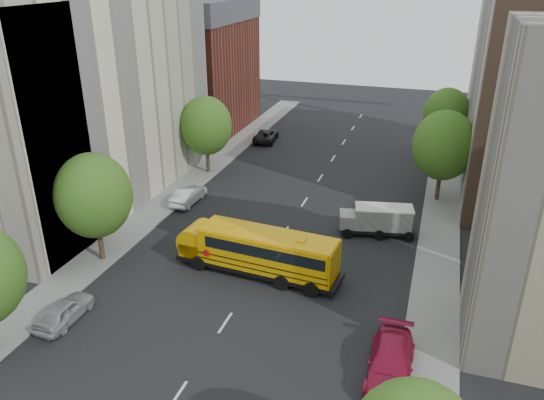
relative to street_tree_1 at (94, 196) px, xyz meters
The scene contains 17 objects.
ground 12.71m from the street_tree_1, 19.98° to the left, with size 120.00×120.00×0.00m, color black.
sidewalk_left 10.26m from the street_tree_1, 93.18° to the left, with size 3.00×80.00×0.12m, color slate.
sidewalk_right 24.72m from the street_tree_1, 21.80° to the left, with size 3.00×80.00×0.12m, color slate.
lane_markings 18.48m from the street_tree_1, 51.84° to the left, with size 0.15×64.00×0.01m, color silver.
building_left_cream 13.21m from the street_tree_1, 124.99° to the left, with size 10.00×26.00×20.00m, color beige.
building_left_redbrick 32.79m from the street_tree_1, 102.34° to the left, with size 10.00×15.00×13.00m, color maroon.
building_right_far 37.86m from the street_tree_1, 39.61° to the left, with size 10.00×22.00×18.00m, color beige.
street_tree_1 is the anchor object (origin of this frame).
street_tree_2 18.00m from the street_tree_1, 90.00° to the left, with size 4.99×4.99×7.71m.
street_tree_4 28.43m from the street_tree_1, 39.29° to the left, with size 5.25×5.25×8.10m.
street_tree_5 37.20m from the street_tree_1, 53.75° to the left, with size 4.86×4.86×7.51m.
school_bus 11.51m from the street_tree_1, ahead, with size 11.57×3.62×3.21m.
safari_truck 20.75m from the street_tree_1, 29.12° to the left, with size 5.67×2.98×2.31m.
parked_car_0 8.17m from the street_tree_1, 73.17° to the right, with size 1.66×4.12×1.40m, color #A9A8AF.
parked_car_1 11.61m from the street_tree_1, 82.56° to the left, with size 1.51×4.34×1.43m, color silver.
parked_car_2 29.95m from the street_tree_1, 85.74° to the left, with size 2.29×4.97×1.38m, color black.
parked_car_3 21.70m from the street_tree_1, 14.69° to the right, with size 2.24×5.51×1.60m, color maroon.
Camera 1 is at (10.43, -31.16, 19.16)m, focal length 35.00 mm.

